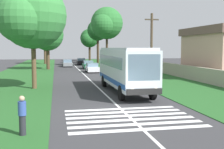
# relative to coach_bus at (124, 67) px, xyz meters

# --- Properties ---
(ground) EXTENTS (160.00, 160.00, 0.00)m
(ground) POSITION_rel_coach_bus_xyz_m (-7.32, 1.80, -2.15)
(ground) COLOR #333335
(grass_verge_left) EXTENTS (120.00, 8.00, 0.04)m
(grass_verge_left) POSITION_rel_coach_bus_xyz_m (7.68, 10.00, -2.13)
(grass_verge_left) COLOR #235623
(grass_verge_left) RESTS_ON ground
(grass_verge_right) EXTENTS (120.00, 8.00, 0.04)m
(grass_verge_right) POSITION_rel_coach_bus_xyz_m (7.68, -6.40, -2.13)
(grass_verge_right) COLOR #235623
(grass_verge_right) RESTS_ON ground
(centre_line) EXTENTS (110.00, 0.16, 0.01)m
(centre_line) POSITION_rel_coach_bus_xyz_m (7.68, 1.80, -2.14)
(centre_line) COLOR silver
(centre_line) RESTS_ON ground
(coach_bus) EXTENTS (11.16, 2.62, 3.73)m
(coach_bus) POSITION_rel_coach_bus_xyz_m (0.00, 0.00, 0.00)
(coach_bus) COLOR silver
(coach_bus) RESTS_ON ground
(zebra_crossing) EXTENTS (4.95, 6.80, 0.01)m
(zebra_crossing) POSITION_rel_coach_bus_xyz_m (-8.78, 1.80, -2.14)
(zebra_crossing) COLOR silver
(zebra_crossing) RESTS_ON ground
(trailing_car_0) EXTENTS (4.30, 1.78, 1.43)m
(trailing_car_0) POSITION_rel_coach_bus_xyz_m (19.88, 0.22, -1.48)
(trailing_car_0) COLOR silver
(trailing_car_0) RESTS_ON ground
(trailing_car_1) EXTENTS (4.30, 1.78, 1.43)m
(trailing_car_1) POSITION_rel_coach_bus_xyz_m (27.52, -0.03, -1.48)
(trailing_car_1) COLOR #145933
(trailing_car_1) RESTS_ON ground
(trailing_car_2) EXTENTS (4.30, 1.78, 1.43)m
(trailing_car_2) POSITION_rel_coach_bus_xyz_m (33.58, 3.39, -1.48)
(trailing_car_2) COLOR gray
(trailing_car_2) RESTS_ON ground
(trailing_car_3) EXTENTS (4.30, 1.78, 1.43)m
(trailing_car_3) POSITION_rel_coach_bus_xyz_m (40.32, 0.09, -1.48)
(trailing_car_3) COLOR black
(trailing_car_3) RESTS_ON ground
(roadside_tree_left_0) EXTENTS (6.20, 5.41, 8.60)m
(roadside_tree_left_0) POSITION_rel_coach_bus_xyz_m (26.61, 7.11, 3.65)
(roadside_tree_left_0) COLOR #4C3826
(roadside_tree_left_0) RESTS_ON grass_verge_left
(roadside_tree_left_1) EXTENTS (7.58, 6.03, 9.61)m
(roadside_tree_left_1) POSITION_rel_coach_bus_xyz_m (3.49, 7.78, 4.29)
(roadside_tree_left_1) COLOR brown
(roadside_tree_left_1) RESTS_ON grass_verge_left
(roadside_tree_left_2) EXTENTS (5.93, 4.86, 8.41)m
(roadside_tree_left_2) POSITION_rel_coach_bus_xyz_m (44.02, 8.19, 3.71)
(roadside_tree_left_2) COLOR #4C3826
(roadside_tree_left_2) RESTS_ON grass_verge_left
(roadside_tree_right_0) EXTENTS (7.79, 6.46, 11.84)m
(roadside_tree_right_0) POSITION_rel_coach_bus_xyz_m (33.60, -4.35, 6.32)
(roadside_tree_right_0) COLOR #3D2D1E
(roadside_tree_right_0) RESTS_ON grass_verge_right
(roadside_tree_right_1) EXTENTS (5.84, 4.96, 10.32)m
(roadside_tree_right_1) POSITION_rel_coach_bus_xyz_m (43.86, -4.08, 5.56)
(roadside_tree_right_1) COLOR #3D2D1E
(roadside_tree_right_1) RESTS_ON grass_verge_right
(roadside_tree_right_2) EXTENTS (5.96, 5.09, 8.89)m
(roadside_tree_right_2) POSITION_rel_coach_bus_xyz_m (55.33, -3.45, 4.08)
(roadside_tree_right_2) COLOR #3D2D1E
(roadside_tree_right_2) RESTS_ON grass_verge_right
(utility_pole) EXTENTS (0.24, 1.40, 7.02)m
(utility_pole) POSITION_rel_coach_bus_xyz_m (3.37, -3.55, 1.54)
(utility_pole) COLOR #473828
(utility_pole) RESTS_ON grass_verge_right
(roadside_wall) EXTENTS (70.00, 0.40, 1.58)m
(roadside_wall) POSITION_rel_coach_bus_xyz_m (12.68, -9.80, -1.31)
(roadside_wall) COLOR #9E937F
(roadside_wall) RESTS_ON grass_verge_right
(roadside_building) EXTENTS (10.77, 7.07, 6.28)m
(roadside_building) POSITION_rel_coach_bus_xyz_m (8.95, -14.82, 1.06)
(roadside_building) COLOR tan
(roadside_building) RESTS_ON ground
(pedestrian) EXTENTS (0.34, 0.34, 1.69)m
(pedestrian) POSITION_rel_coach_bus_xyz_m (-10.95, 7.10, -1.24)
(pedestrian) COLOR #26262D
(pedestrian) RESTS_ON grass_verge_left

